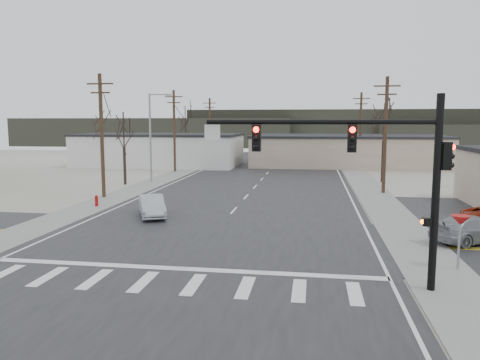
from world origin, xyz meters
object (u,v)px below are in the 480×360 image
Objects in this scene: sedan_crossing at (152,206)px; car_far_a at (291,156)px; car_parked_silver at (474,229)px; car_far_b at (288,151)px; fire_hydrant at (97,201)px; traffic_signal_mast at (382,164)px.

car_far_a is at bearing 57.10° from sedan_crossing.
sedan_crossing is 0.86× the size of car_far_a.
car_parked_silver is at bearing 115.89° from car_far_a.
sedan_crossing is at bearing -85.54° from car_far_b.
car_parked_silver is at bearing -15.59° from fire_hydrant.
fire_hydrant is 0.18× the size of car_far_a.
car_far_b is at bearing 60.20° from sedan_crossing.
fire_hydrant is 24.76m from car_parked_silver.
car_far_b reaches higher than fire_hydrant.
fire_hydrant is at bearing 126.77° from sedan_crossing.
sedan_crossing is at bearing 138.59° from traffic_signal_mast.
sedan_crossing is at bearing -28.79° from fire_hydrant.
traffic_signal_mast is at bearing 114.57° from car_parked_silver.
car_far_a is 13.67m from car_far_b.
traffic_signal_mast is 1.83× the size of car_far_a.
traffic_signal_mast is 2.13× the size of sedan_crossing.
car_parked_silver is (5.75, 7.55, -3.94)m from traffic_signal_mast.
car_parked_silver reaches higher than fire_hydrant.
fire_hydrant is at bearing 46.28° from car_parked_silver.
sedan_crossing is (-12.82, 11.31, -3.94)m from traffic_signal_mast.
traffic_signal_mast reaches higher than sedan_crossing.
car_far_a is at bearing 95.92° from traffic_signal_mast.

